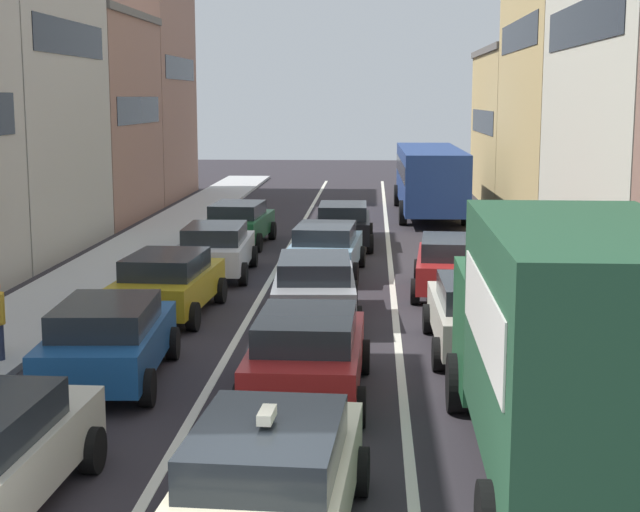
# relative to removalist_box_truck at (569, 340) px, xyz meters

# --- Properties ---
(sidewalk_left) EXTENTS (2.60, 64.00, 0.14)m
(sidewalk_left) POSITION_rel_removalist_box_truck_xyz_m (-10.40, 16.73, -1.90)
(sidewalk_left) COLOR #BABABA
(sidewalk_left) RESTS_ON ground
(lane_stripe_left) EXTENTS (0.16, 60.00, 0.01)m
(lane_stripe_left) POSITION_rel_removalist_box_truck_xyz_m (-5.40, 16.73, -1.97)
(lane_stripe_left) COLOR silver
(lane_stripe_left) RESTS_ON ground
(lane_stripe_right) EXTENTS (0.16, 60.00, 0.01)m
(lane_stripe_right) POSITION_rel_removalist_box_truck_xyz_m (-2.00, 16.73, -1.97)
(lane_stripe_right) COLOR silver
(lane_stripe_right) RESTS_ON ground
(removalist_box_truck) EXTENTS (2.77, 7.73, 3.58)m
(removalist_box_truck) POSITION_rel_removalist_box_truck_xyz_m (0.00, 0.00, 0.00)
(removalist_box_truck) COLOR #1E5933
(removalist_box_truck) RESTS_ON ground
(taxi_centre_lane_front) EXTENTS (2.26, 4.39, 1.66)m
(taxi_centre_lane_front) POSITION_rel_removalist_box_truck_xyz_m (-3.68, -1.94, -1.18)
(taxi_centre_lane_front) COLOR beige
(taxi_centre_lane_front) RESTS_ON ground
(sedan_centre_lane_second) EXTENTS (2.12, 4.33, 1.49)m
(sedan_centre_lane_second) POSITION_rel_removalist_box_truck_xyz_m (-3.63, 3.59, -1.18)
(sedan_centre_lane_second) COLOR #A51E1E
(sedan_centre_lane_second) RESTS_ON ground
(wagon_left_lane_second) EXTENTS (2.28, 4.40, 1.49)m
(wagon_left_lane_second) POSITION_rel_removalist_box_truck_xyz_m (-7.24, 4.30, -1.18)
(wagon_left_lane_second) COLOR #194C8C
(wagon_left_lane_second) RESTS_ON ground
(hatchback_centre_lane_third) EXTENTS (2.24, 4.39, 1.49)m
(hatchback_centre_lane_third) POSITION_rel_removalist_box_truck_xyz_m (-3.86, 9.39, -1.18)
(hatchback_centre_lane_third) COLOR gray
(hatchback_centre_lane_third) RESTS_ON ground
(sedan_left_lane_third) EXTENTS (2.23, 4.38, 1.49)m
(sedan_left_lane_third) POSITION_rel_removalist_box_truck_xyz_m (-7.29, 9.65, -1.18)
(sedan_left_lane_third) COLOR #B29319
(sedan_left_lane_third) RESTS_ON ground
(coupe_centre_lane_fourth) EXTENTS (2.25, 4.39, 1.49)m
(coupe_centre_lane_fourth) POSITION_rel_removalist_box_truck_xyz_m (-3.88, 15.00, -1.18)
(coupe_centre_lane_fourth) COLOR #759EB7
(coupe_centre_lane_fourth) RESTS_ON ground
(sedan_left_lane_fourth) EXTENTS (2.15, 4.35, 1.49)m
(sedan_left_lane_fourth) POSITION_rel_removalist_box_truck_xyz_m (-7.00, 14.77, -1.18)
(sedan_left_lane_fourth) COLOR silver
(sedan_left_lane_fourth) RESTS_ON ground
(sedan_centre_lane_fifth) EXTENTS (2.10, 4.32, 1.49)m
(sedan_centre_lane_fifth) POSITION_rel_removalist_box_truck_xyz_m (-3.56, 20.46, -1.18)
(sedan_centre_lane_fifth) COLOR black
(sedan_centre_lane_fifth) RESTS_ON ground
(sedan_left_lane_fifth) EXTENTS (2.27, 4.40, 1.49)m
(sedan_left_lane_fifth) POSITION_rel_removalist_box_truck_xyz_m (-7.15, 20.55, -1.18)
(sedan_left_lane_fifth) COLOR #19592D
(sedan_left_lane_fifth) RESTS_ON ground
(sedan_right_lane_behind_truck) EXTENTS (2.10, 4.32, 1.49)m
(sedan_right_lane_behind_truck) POSITION_rel_removalist_box_truck_xyz_m (-0.39, 6.76, -1.18)
(sedan_right_lane_behind_truck) COLOR beige
(sedan_right_lane_behind_truck) RESTS_ON ground
(wagon_right_lane_far) EXTENTS (2.30, 4.41, 1.49)m
(wagon_right_lane_far) POSITION_rel_removalist_box_truck_xyz_m (-0.47, 12.59, -1.18)
(wagon_right_lane_far) COLOR #A51E1E
(wagon_right_lane_far) RESTS_ON ground
(bus_mid_queue_primary) EXTENTS (2.87, 10.52, 2.90)m
(bus_mid_queue_primary) POSITION_rel_removalist_box_truck_xyz_m (-0.12, 29.46, -0.21)
(bus_mid_queue_primary) COLOR navy
(bus_mid_queue_primary) RESTS_ON ground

